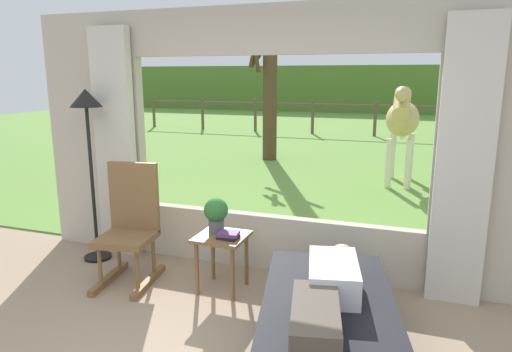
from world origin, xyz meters
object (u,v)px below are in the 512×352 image
Objects in this scene: reclining_person at (328,289)px; book_stack at (228,235)px; recliner_sofa at (328,327)px; floor_lamp_left at (88,124)px; potted_plant at (216,213)px; rocking_chair at (130,225)px; pasture_tree at (269,89)px; side_table at (222,245)px; horse at (402,120)px.

reclining_person is 7.26× the size of book_stack.
recliner_sofa is 1.30× the size of reclining_person.
potted_plant is at bearing -6.36° from floor_lamp_left.
book_stack is at bearing 133.25° from reclining_person.
book_stack is (-1.01, 0.69, 0.03)m from reclining_person.
reclining_person reaches higher than recliner_sofa.
rocking_chair is 3.50× the size of potted_plant.
pasture_tree is at bearing 87.71° from rocking_chair.
recliner_sofa is at bearing 77.50° from reclining_person.
reclining_person is 1.44m from potted_plant.
rocking_chair is (-2.00, 0.61, 0.33)m from recliner_sofa.
potted_plant is 0.25m from book_stack.
rocking_chair is 0.63× the size of floor_lamp_left.
floor_lamp_left is at bearing 147.43° from reclining_person.
potted_plant is 6.57m from pasture_tree.
recliner_sofa is 0.61× the size of pasture_tree.
pasture_tree reaches higher than floor_lamp_left.
recliner_sofa is at bearing -32.35° from side_table.
book_stack is at bearing -75.10° from pasture_tree.
reclining_person is 2.97m from floor_lamp_left.
floor_lamp_left is at bearing 171.78° from side_table.
book_stack is 0.11× the size of floor_lamp_left.
book_stack is 5.04m from horse.
pasture_tree reaches higher than side_table.
reclining_person is 1.28× the size of rocking_chair.
rocking_chair is at bearing -170.29° from potted_plant.
potted_plant reaches higher than side_table.
pasture_tree is at bearing 90.69° from floor_lamp_left.
horse reaches higher than recliner_sofa.
reclining_person is 1.22m from book_stack.
reclining_person is (-0.00, -0.05, 0.30)m from recliner_sofa.
floor_lamp_left reaches higher than potted_plant.
book_stack is 1.89m from floor_lamp_left.
pasture_tree reaches higher than book_stack.
floor_lamp_left is (-1.47, 0.16, 0.74)m from potted_plant.
pasture_tree reaches higher than reclining_person.
floor_lamp_left reaches higher than side_table.
potted_plant reaches higher than recliner_sofa.
rocking_chair is at bearing -25.03° from floor_lamp_left.
book_stack is 6.74m from pasture_tree.
horse is at bearing 57.97° from floor_lamp_left.
floor_lamp_left is at bearing 170.30° from book_stack.
book_stack is at bearing -9.70° from floor_lamp_left.
reclining_person reaches higher than side_table.
floor_lamp_left is at bearing 146.27° from rocking_chair.
rocking_chair is 0.99m from book_stack.
floor_lamp_left is (-2.65, 0.92, 1.22)m from recliner_sofa.
side_table reaches higher than recliner_sofa.
pasture_tree reaches higher than rocking_chair.
recliner_sofa is at bearing -32.67° from potted_plant.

